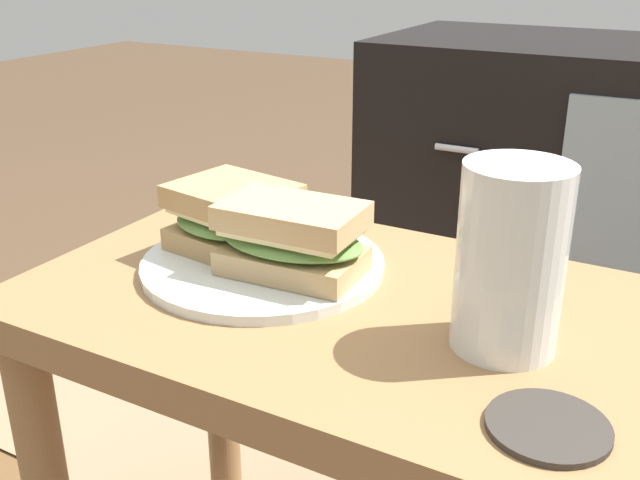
{
  "coord_description": "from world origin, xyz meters",
  "views": [
    {
      "loc": [
        0.28,
        -0.53,
        0.76
      ],
      "look_at": [
        -0.01,
        0.0,
        0.51
      ],
      "focal_mm": 41.35,
      "sensor_mm": 36.0,
      "label": 1
    }
  ],
  "objects": [
    {
      "name": "sandwich_front",
      "position": [
        -0.12,
        0.03,
        0.5
      ],
      "size": [
        0.13,
        0.12,
        0.07
      ],
      "color": "tan",
      "rests_on": "plate"
    },
    {
      "name": "coaster",
      "position": [
        0.22,
        -0.11,
        0.46
      ],
      "size": [
        0.08,
        0.08,
        0.01
      ],
      "primitive_type": "cylinder",
      "color": "#332D28",
      "rests_on": "side_table"
    },
    {
      "name": "side_table",
      "position": [
        0.0,
        0.0,
        0.37
      ],
      "size": [
        0.56,
        0.36,
        0.46
      ],
      "color": "olive",
      "rests_on": "ground"
    },
    {
      "name": "plate",
      "position": [
        -0.08,
        0.02,
        0.47
      ],
      "size": [
        0.23,
        0.23,
        0.01
      ],
      "primitive_type": "cylinder",
      "color": "silver",
      "rests_on": "side_table"
    },
    {
      "name": "area_rug",
      "position": [
        -0.43,
        0.42,
        0.0
      ],
      "size": [
        0.99,
        0.87,
        0.01
      ],
      "color": "brown",
      "rests_on": "ground"
    },
    {
      "name": "sandwich_back",
      "position": [
        -0.04,
        0.01,
        0.5
      ],
      "size": [
        0.14,
        0.09,
        0.07
      ],
      "color": "tan",
      "rests_on": "plate"
    },
    {
      "name": "tv_cabinet",
      "position": [
        0.14,
        0.95,
        0.29
      ],
      "size": [
        0.96,
        0.46,
        0.58
      ],
      "color": "black",
      "rests_on": "ground"
    },
    {
      "name": "beer_glass",
      "position": [
        0.16,
        -0.01,
        0.53
      ],
      "size": [
        0.08,
        0.08,
        0.15
      ],
      "color": "silver",
      "rests_on": "side_table"
    }
  ]
}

